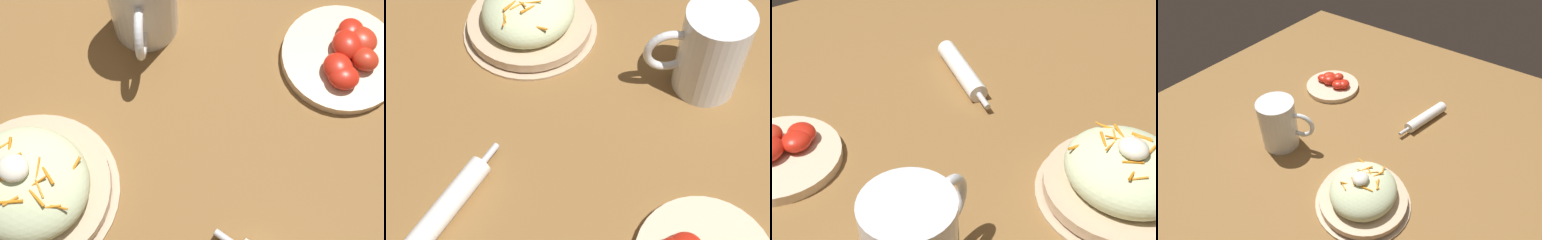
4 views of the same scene
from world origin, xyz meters
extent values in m
plane|color=olive|center=(0.00, 0.00, 0.00)|extent=(1.43, 1.43, 0.00)
cylinder|color=#D1B28E|center=(-0.08, -0.08, 0.00)|extent=(0.22, 0.22, 0.01)
cylinder|color=#D1B28E|center=(-0.08, -0.08, 0.02)|extent=(0.20, 0.20, 0.02)
ellipsoid|color=beige|center=(-0.08, -0.08, 0.05)|extent=(0.16, 0.15, 0.07)
cylinder|color=orange|center=(-0.08, -0.11, 0.08)|extent=(0.03, 0.02, 0.01)
cylinder|color=orange|center=(-0.07, -0.07, 0.08)|extent=(0.01, 0.03, 0.01)
cylinder|color=orange|center=(-0.10, -0.10, 0.08)|extent=(0.01, 0.03, 0.01)
cylinder|color=orange|center=(-0.05, -0.07, 0.08)|extent=(0.02, 0.02, 0.01)
cylinder|color=orange|center=(-0.06, -0.08, 0.08)|extent=(0.02, 0.02, 0.01)
cylinder|color=orange|center=(-0.05, -0.10, 0.08)|extent=(0.03, 0.01, 0.00)
cylinder|color=orange|center=(-0.10, -0.08, 0.08)|extent=(0.00, 0.02, 0.00)
cylinder|color=orange|center=(-0.11, -0.05, 0.08)|extent=(0.01, 0.02, 0.01)
cylinder|color=orange|center=(-0.03, -0.10, 0.07)|extent=(0.03, 0.01, 0.00)
cylinder|color=orange|center=(-0.12, -0.06, 0.08)|extent=(0.01, 0.02, 0.01)
cylinder|color=orange|center=(-0.08, -0.11, 0.08)|extent=(0.02, 0.02, 0.01)
cylinder|color=orange|center=(-0.03, -0.10, 0.07)|extent=(0.02, 0.01, 0.00)
cylinder|color=orange|center=(-0.03, -0.04, 0.07)|extent=(0.01, 0.02, 0.01)
cylinder|color=orange|center=(-0.05, -0.09, 0.08)|extent=(0.02, 0.02, 0.01)
cylinder|color=orange|center=(-0.10, -0.07, 0.08)|extent=(0.02, 0.02, 0.00)
ellipsoid|color=white|center=(-0.09, -0.08, 0.09)|extent=(0.04, 0.03, 0.02)
cylinder|color=white|center=(-0.06, 0.21, 0.07)|extent=(0.10, 0.10, 0.14)
cylinder|color=orange|center=(-0.06, 0.21, 0.04)|extent=(0.09, 0.09, 0.08)
cylinder|color=white|center=(-0.06, 0.21, 0.09)|extent=(0.09, 0.09, 0.01)
torus|color=white|center=(-0.03, 0.15, 0.08)|extent=(0.04, 0.07, 0.08)
cylinder|color=white|center=(0.27, -0.07, 0.02)|extent=(0.16, 0.07, 0.03)
cylinder|color=silver|center=(0.17, -0.05, 0.02)|extent=(0.04, 0.02, 0.01)
cylinder|color=beige|center=(0.23, 0.26, 0.01)|extent=(0.17, 0.17, 0.01)
ellipsoid|color=red|center=(0.23, 0.30, 0.03)|extent=(0.04, 0.04, 0.02)
ellipsoid|color=red|center=(0.25, 0.29, 0.03)|extent=(0.06, 0.06, 0.02)
ellipsoid|color=red|center=(0.23, 0.23, 0.03)|extent=(0.06, 0.06, 0.03)
ellipsoid|color=red|center=(0.24, 0.22, 0.03)|extent=(0.05, 0.05, 0.02)
ellipsoid|color=red|center=(0.26, 0.26, 0.03)|extent=(0.04, 0.04, 0.03)
ellipsoid|color=red|center=(0.23, 0.27, 0.03)|extent=(0.06, 0.06, 0.03)
camera|label=1|loc=(0.17, -0.17, 0.67)|focal=48.88mm
camera|label=2|loc=(0.51, 0.18, 0.64)|focal=49.97mm
camera|label=3|loc=(-0.37, 0.37, 0.51)|focal=50.04mm
camera|label=4|loc=(-0.47, -0.32, 0.65)|focal=30.55mm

